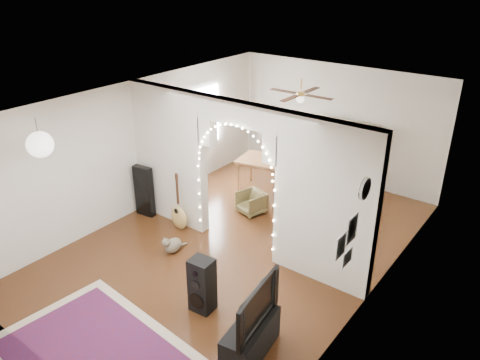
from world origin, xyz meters
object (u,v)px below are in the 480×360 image
Objects in this scene: media_console at (251,339)px; dining_chair_right at (251,203)px; floor_speaker at (202,285)px; dining_table at (266,163)px; acoustic_guitar at (178,209)px; bookcase at (342,154)px; dining_chair_left at (324,196)px.

media_console is 3.86m from dining_chair_right.
dining_table is (-1.50, 3.88, 0.25)m from floor_speaker.
bookcase is (1.58, 3.73, 0.33)m from acoustic_guitar.
bookcase reaches higher than media_console.
bookcase reaches higher than acoustic_guitar.
floor_speaker reaches higher than dining_chair_left.
acoustic_guitar is 1.95× the size of dining_chair_right.
dining_table is 2.58× the size of dining_chair_right.
dining_chair_right is at bearing -144.43° from dining_chair_left.
floor_speaker is 1.70× the size of dining_chair_right.
media_console is at bearing -19.43° from floor_speaker.
acoustic_guitar is 1.57m from dining_chair_right.
media_console is 0.66× the size of bookcase.
dining_chair_left is (1.80, 2.52, -0.19)m from acoustic_guitar.
floor_speaker is 5.23m from bookcase.
floor_speaker is 4.01m from dining_chair_left.
dining_chair_left is at bearing 64.45° from dining_chair_right.
dining_chair_right is (-0.84, -2.36, -0.53)m from bookcase.
dining_chair_left is (-1.18, 4.29, -0.01)m from media_console.
acoustic_guitar is 1.00× the size of media_console.
dining_chair_left is at bearing 68.77° from acoustic_guitar.
floor_speaker is 0.57× the size of bookcase.
dining_table is at bearing 106.66° from floor_speaker.
floor_speaker is at bearing -23.72° from acoustic_guitar.
dining_table is at bearing 125.51° from dining_chair_right.
acoustic_guitar reaches higher than media_console.
bookcase reaches higher than dining_chair_right.
acoustic_guitar is 1.15× the size of floor_speaker.
acoustic_guitar is 3.11m from dining_chair_left.
acoustic_guitar is at bearing 137.49° from floor_speaker.
acoustic_guitar is 3.47m from media_console.
dining_table is at bearing 113.56° from media_console.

